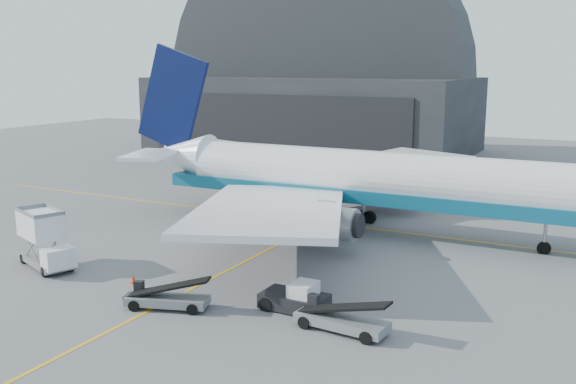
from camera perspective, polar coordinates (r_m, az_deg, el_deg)
The scene contains 9 objects.
ground at distance 41.37m, azimuth -8.80°, elevation -8.63°, with size 200.00×200.00×0.00m, color #565659.
taxi_lines at distance 51.59m, azimuth -0.43°, elevation -4.47°, with size 80.00×42.12×0.02m.
hangar at distance 106.38m, azimuth 2.36°, elevation 8.82°, with size 50.00×28.30×28.00m.
airliner at distance 54.81m, azimuth 5.70°, elevation 1.23°, with size 45.86×44.47×16.09m.
catering_truck at distance 47.99m, azimuth -20.82°, elevation -4.03°, with size 5.94×3.92×3.84m.
pushback_tug at distance 37.59m, azimuth 0.74°, elevation -9.49°, with size 3.86×2.30×1.77m.
belt_loader_a at distance 38.55m, azimuth -10.74°, elevation -9.25°, with size 5.19×3.07×1.95m.
belt_loader_b at distance 34.97m, azimuth 4.71°, elevation -11.21°, with size 5.46×2.26×2.05m.
traffic_cone at distance 43.22m, azimuth -13.58°, elevation -7.56°, with size 0.40×0.40×0.58m.
Camera 1 is at (23.35, -31.18, 13.94)m, focal length 40.00 mm.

